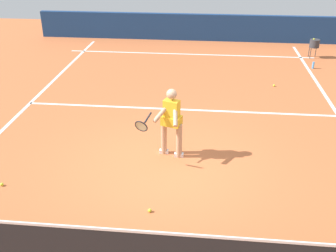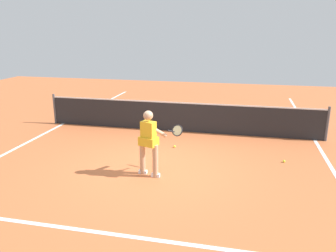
{
  "view_description": "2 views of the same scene",
  "coord_description": "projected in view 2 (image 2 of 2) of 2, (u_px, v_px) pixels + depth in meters",
  "views": [
    {
      "loc": [
        -0.73,
        7.09,
        4.54
      ],
      "look_at": [
        -0.02,
        0.18,
        1.05
      ],
      "focal_mm": 42.93,
      "sensor_mm": 36.0,
      "label": 1
    },
    {
      "loc": [
        2.03,
        -7.55,
        3.3
      ],
      "look_at": [
        0.24,
        0.34,
        0.98
      ],
      "focal_mm": 36.25,
      "sensor_mm": 36.0,
      "label": 2
    }
  ],
  "objects": [
    {
      "name": "court_net",
      "position": [
        179.0,
        117.0,
        11.19
      ],
      "size": [
        9.19,
        0.08,
        1.07
      ],
      "color": "#4C4C51",
      "rests_on": "ground"
    },
    {
      "name": "tennis_ball_near",
      "position": [
        174.0,
        146.0,
        9.78
      ],
      "size": [
        0.07,
        0.07,
        0.07
      ],
      "primitive_type": "sphere",
      "color": "#D1E533",
      "rests_on": "ground"
    },
    {
      "name": "service_line_marking",
      "position": [
        110.0,
        234.0,
        5.66
      ],
      "size": [
        8.51,
        0.1,
        0.01
      ],
      "primitive_type": "cube",
      "color": "white",
      "rests_on": "ground"
    },
    {
      "name": "tennis_player",
      "position": [
        150.0,
        140.0,
        7.73
      ],
      "size": [
        0.98,
        0.87,
        1.55
      ],
      "color": "tan",
      "rests_on": "ground"
    },
    {
      "name": "tennis_ball_mid",
      "position": [
        284.0,
        161.0,
        8.69
      ],
      "size": [
        0.07,
        0.07,
        0.07
      ],
      "primitive_type": "sphere",
      "color": "#D1E533",
      "rests_on": "ground"
    },
    {
      "name": "ground_plane",
      "position": [
        155.0,
        167.0,
        8.42
      ],
      "size": [
        27.92,
        27.92,
        0.0
      ],
      "primitive_type": "plane",
      "color": "#C66638"
    },
    {
      "name": "sideline_left_marking",
      "position": [
        6.0,
        153.0,
        9.32
      ],
      "size": [
        0.1,
        19.47,
        0.01
      ],
      "primitive_type": "cube",
      "color": "white",
      "rests_on": "ground"
    }
  ]
}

